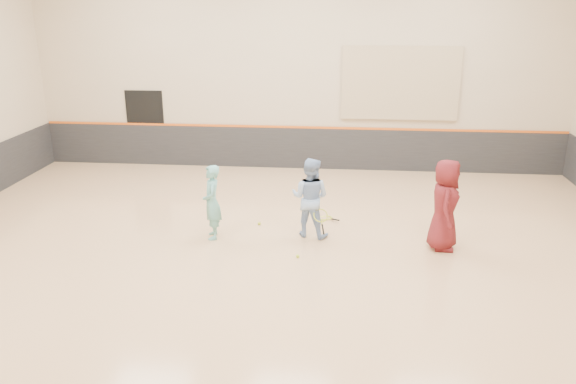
# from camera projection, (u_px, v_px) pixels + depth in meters

# --- Properties ---
(room) EXTENTS (15.04, 12.04, 6.22)m
(room) POSITION_uv_depth(u_px,v_px,m) (274.00, 215.00, 10.55)
(room) COLOR tan
(room) RESTS_ON ground
(wainscot_back) EXTENTS (14.90, 0.04, 1.20)m
(wainscot_back) POSITION_uv_depth(u_px,v_px,m) (298.00, 148.00, 16.24)
(wainscot_back) COLOR #232326
(wainscot_back) RESTS_ON floor
(accent_stripe) EXTENTS (14.90, 0.03, 0.06)m
(accent_stripe) POSITION_uv_depth(u_px,v_px,m) (298.00, 127.00, 16.03)
(accent_stripe) COLOR #D85914
(accent_stripe) RESTS_ON wall_back
(acoustic_panel) EXTENTS (3.20, 0.08, 2.00)m
(acoustic_panel) POSITION_uv_depth(u_px,v_px,m) (400.00, 83.00, 15.36)
(acoustic_panel) COLOR tan
(acoustic_panel) RESTS_ON wall_back
(doorway) EXTENTS (1.10, 0.05, 2.20)m
(doorway) POSITION_uv_depth(u_px,v_px,m) (146.00, 128.00, 16.49)
(doorway) COLOR black
(doorway) RESTS_ON floor
(girl) EXTENTS (0.49, 0.64, 1.54)m
(girl) POSITION_uv_depth(u_px,v_px,m) (212.00, 202.00, 11.36)
(girl) COLOR #66B1AD
(girl) RESTS_ON floor
(instructor) EXTENTS (0.95, 0.83, 1.66)m
(instructor) POSITION_uv_depth(u_px,v_px,m) (310.00, 197.00, 11.45)
(instructor) COLOR #8FAEDD
(instructor) RESTS_ON floor
(young_man) EXTENTS (0.67, 0.94, 1.81)m
(young_man) POSITION_uv_depth(u_px,v_px,m) (445.00, 205.00, 10.83)
(young_man) COLOR maroon
(young_man) RESTS_ON floor
(held_racket) EXTENTS (0.47, 0.47, 0.52)m
(held_racket) POSITION_uv_depth(u_px,v_px,m) (321.00, 215.00, 11.26)
(held_racket) COLOR #AFBC29
(held_racket) RESTS_ON instructor
(spare_racket) EXTENTS (0.68, 0.68, 0.12)m
(spare_racket) POSITION_uv_depth(u_px,v_px,m) (325.00, 216.00, 12.60)
(spare_racket) COLOR #D1E833
(spare_racket) RESTS_ON floor
(ball_under_racket) EXTENTS (0.07, 0.07, 0.07)m
(ball_under_racket) POSITION_uv_depth(u_px,v_px,m) (298.00, 256.00, 10.67)
(ball_under_racket) COLOR #CAE836
(ball_under_racket) RESTS_ON floor
(ball_in_hand) EXTENTS (0.07, 0.07, 0.07)m
(ball_in_hand) POSITION_uv_depth(u_px,v_px,m) (457.00, 198.00, 10.57)
(ball_in_hand) COLOR #CCE535
(ball_in_hand) RESTS_ON young_man
(ball_beside_spare) EXTENTS (0.07, 0.07, 0.07)m
(ball_beside_spare) POSITION_uv_depth(u_px,v_px,m) (259.00, 224.00, 12.24)
(ball_beside_spare) COLOR #B6C52D
(ball_beside_spare) RESTS_ON floor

